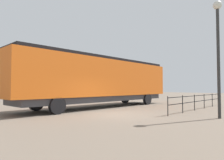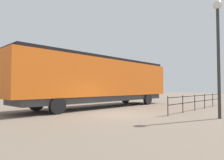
{
  "view_description": "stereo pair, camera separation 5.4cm",
  "coord_description": "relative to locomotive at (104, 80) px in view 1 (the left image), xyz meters",
  "views": [
    {
      "loc": [
        8.33,
        -9.32,
        1.65
      ],
      "look_at": [
        -0.06,
        -0.38,
        2.12
      ],
      "focal_mm": 32.32,
      "sensor_mm": 36.0,
      "label": 1
    },
    {
      "loc": [
        8.37,
        -9.28,
        1.65
      ],
      "look_at": [
        -0.06,
        -0.38,
        2.12
      ],
      "focal_mm": 32.32,
      "sensor_mm": 36.0,
      "label": 2
    }
  ],
  "objects": [
    {
      "name": "locomotive",
      "position": [
        0.0,
        0.0,
        0.0
      ],
      "size": [
        3.11,
        15.69,
        4.17
      ],
      "color": "orange",
      "rests_on": "ground_plane"
    },
    {
      "name": "lamp_post",
      "position": [
        9.25,
        -0.41,
        1.94
      ],
      "size": [
        0.47,
        0.47,
        6.42
      ],
      "color": "#2D2D2D",
      "rests_on": "ground_plane"
    },
    {
      "name": "ground_plane",
      "position": [
        4.15,
        -2.99,
        -2.34
      ],
      "size": [
        120.0,
        120.0,
        0.0
      ],
      "primitive_type": "plane",
      "color": "#756656"
    },
    {
      "name": "platform_fence",
      "position": [
        6.78,
        3.55,
        -1.59
      ],
      "size": [
        0.05,
        10.12,
        1.15
      ],
      "color": "black",
      "rests_on": "ground_plane"
    }
  ]
}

